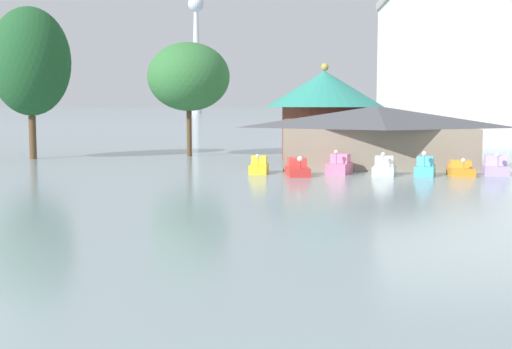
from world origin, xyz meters
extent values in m
cube|color=yellow|center=(6.58, 36.35, 0.32)|extent=(1.41, 2.54, 0.65)
cube|color=yellow|center=(6.59, 36.66, 0.96)|extent=(1.15, 1.17, 0.62)
cylinder|color=yellow|center=(6.53, 35.35, 0.92)|extent=(0.14, 0.14, 0.55)
sphere|color=white|center=(6.53, 35.35, 1.33)|extent=(0.28, 0.28, 0.28)
cube|color=red|center=(9.41, 34.72, 0.30)|extent=(1.87, 3.12, 0.60)
cube|color=#E8423C|center=(9.36, 35.09, 0.93)|extent=(1.43, 1.48, 0.66)
cylinder|color=red|center=(9.57, 33.56, 0.85)|extent=(0.14, 0.14, 0.49)
sphere|color=white|center=(9.57, 33.56, 1.29)|extent=(0.39, 0.39, 0.39)
cube|color=pink|center=(12.49, 36.46, 0.39)|extent=(2.17, 2.84, 0.78)
cube|color=pink|center=(12.58, 36.76, 1.10)|extent=(1.54, 1.46, 0.65)
cylinder|color=pink|center=(12.18, 35.51, 1.15)|extent=(0.14, 0.14, 0.74)
sphere|color=white|center=(12.18, 35.51, 1.66)|extent=(0.29, 0.29, 0.29)
cube|color=white|center=(15.60, 35.23, 0.33)|extent=(1.98, 2.53, 0.66)
cube|color=white|center=(15.66, 35.50, 1.02)|extent=(1.48, 1.28, 0.73)
cylinder|color=white|center=(15.40, 34.35, 1.03)|extent=(0.14, 0.14, 0.74)
sphere|color=white|center=(15.40, 34.35, 1.56)|extent=(0.33, 0.33, 0.33)
cube|color=#4CB7CC|center=(18.46, 35.10, 0.36)|extent=(1.90, 2.64, 0.72)
cube|color=#5DCDE2|center=(18.53, 35.39, 1.05)|extent=(1.37, 1.32, 0.66)
cylinder|color=#4CB7CC|center=(18.21, 34.18, 1.09)|extent=(0.14, 0.14, 0.75)
sphere|color=white|center=(18.21, 34.18, 1.64)|extent=(0.35, 0.35, 0.35)
cube|color=orange|center=(21.02, 35.36, 0.28)|extent=(1.85, 2.77, 0.56)
cube|color=gold|center=(21.05, 35.69, 0.82)|extent=(1.49, 1.30, 0.51)
cylinder|color=orange|center=(20.94, 34.30, 0.79)|extent=(0.14, 0.14, 0.46)
sphere|color=white|center=(20.94, 34.30, 1.17)|extent=(0.30, 0.30, 0.30)
cube|color=#B299D8|center=(23.68, 36.05, 0.34)|extent=(2.18, 3.05, 0.68)
cube|color=#C8ADF0|center=(23.75, 36.39, 1.06)|extent=(1.64, 1.50, 0.75)
cylinder|color=#B299D8|center=(23.47, 34.96, 1.02)|extent=(0.14, 0.14, 0.67)
sphere|color=white|center=(23.47, 34.96, 1.52)|extent=(0.35, 0.35, 0.35)
cube|color=gray|center=(15.81, 41.75, 1.59)|extent=(14.92, 7.27, 3.19)
pyramid|color=#4C4C51|center=(15.81, 41.75, 4.06)|extent=(16.12, 8.36, 1.75)
cylinder|color=brown|center=(11.97, 48.94, 2.41)|extent=(7.68, 7.68, 4.82)
cone|color=teal|center=(11.97, 48.94, 6.44)|extent=(10.78, 10.78, 3.24)
sphere|color=#B7993D|center=(11.97, 48.94, 8.41)|extent=(0.70, 0.70, 0.70)
cylinder|color=brown|center=(-15.03, 48.67, 2.01)|extent=(0.66, 0.66, 4.01)
ellipsoid|color=#1E5128|center=(-15.03, 48.67, 8.98)|extent=(7.34, 7.34, 9.94)
cylinder|color=brown|center=(-1.04, 52.99, 2.21)|extent=(0.49, 0.49, 4.41)
ellipsoid|color=#337038|center=(-1.04, 52.99, 7.73)|extent=(8.00, 8.00, 6.64)
cube|color=silver|center=(35.86, 75.38, 8.95)|extent=(29.97, 16.01, 17.90)
cone|color=silver|center=(-43.72, 371.12, 49.34)|extent=(5.63, 5.63, 98.68)
sphere|color=silver|center=(-43.72, 371.12, 60.20)|extent=(8.79, 8.79, 8.79)
camera|label=1|loc=(8.92, -14.19, 5.06)|focal=48.41mm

